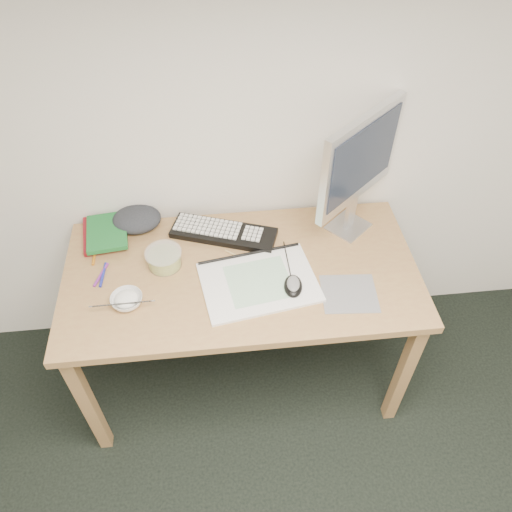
{
  "coord_description": "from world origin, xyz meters",
  "views": [
    {
      "loc": [
        -0.02,
        0.11,
        2.21
      ],
      "look_at": [
        0.12,
        1.43,
        0.83
      ],
      "focal_mm": 35.0,
      "sensor_mm": 36.0,
      "label": 1
    }
  ],
  "objects_px": {
    "desk": "(242,284)",
    "sketchpad": "(259,282)",
    "rice_bowl": "(127,300)",
    "monitor": "(360,162)",
    "keyboard": "(224,233)"
  },
  "relations": [
    {
      "from": "keyboard",
      "to": "sketchpad",
      "type": "bearing_deg",
      "value": -47.93
    },
    {
      "from": "monitor",
      "to": "rice_bowl",
      "type": "xyz_separation_m",
      "value": [
        -0.91,
        -0.32,
        -0.32
      ]
    },
    {
      "from": "desk",
      "to": "monitor",
      "type": "relative_size",
      "value": 2.59
    },
    {
      "from": "sketchpad",
      "to": "rice_bowl",
      "type": "relative_size",
      "value": 3.67
    },
    {
      "from": "desk",
      "to": "sketchpad",
      "type": "bearing_deg",
      "value": -48.82
    },
    {
      "from": "desk",
      "to": "sketchpad",
      "type": "xyz_separation_m",
      "value": [
        0.06,
        -0.07,
        0.09
      ]
    },
    {
      "from": "desk",
      "to": "keyboard",
      "type": "xyz_separation_m",
      "value": [
        -0.06,
        0.21,
        0.1
      ]
    },
    {
      "from": "sketchpad",
      "to": "rice_bowl",
      "type": "xyz_separation_m",
      "value": [
        -0.5,
        -0.05,
        0.01
      ]
    },
    {
      "from": "monitor",
      "to": "rice_bowl",
      "type": "distance_m",
      "value": 1.02
    },
    {
      "from": "desk",
      "to": "monitor",
      "type": "xyz_separation_m",
      "value": [
        0.48,
        0.21,
        0.42
      ]
    },
    {
      "from": "desk",
      "to": "sketchpad",
      "type": "relative_size",
      "value": 3.22
    },
    {
      "from": "keyboard",
      "to": "rice_bowl",
      "type": "xyz_separation_m",
      "value": [
        -0.38,
        -0.33,
        0.01
      ]
    },
    {
      "from": "keyboard",
      "to": "monitor",
      "type": "xyz_separation_m",
      "value": [
        0.53,
        -0.0,
        0.32
      ]
    },
    {
      "from": "sketchpad",
      "to": "keyboard",
      "type": "height_order",
      "value": "keyboard"
    },
    {
      "from": "desk",
      "to": "monitor",
      "type": "distance_m",
      "value": 0.67
    }
  ]
}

